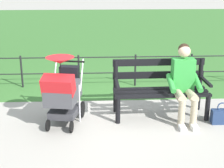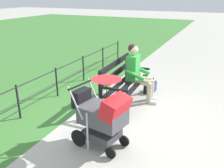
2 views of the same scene
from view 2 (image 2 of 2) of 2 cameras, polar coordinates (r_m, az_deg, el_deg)
The scene contains 6 objects.
ground_plane at distance 4.74m, azimuth -0.31°, elevation -8.73°, with size 60.00×60.00×0.00m, color #ADA89E.
park_bench at distance 5.28m, azimuth 2.41°, elevation 0.68°, with size 1.61×0.64×0.96m.
person_on_bench at distance 5.48m, azimuth 5.99°, elevation 2.98°, with size 0.54×0.74×1.28m.
stroller at distance 3.77m, azimuth -2.12°, elevation -6.66°, with size 0.65×0.96×1.15m.
handbag at distance 6.15m, azimuth 9.36°, elevation -0.63°, with size 0.32×0.14×0.37m.
park_fence at distance 5.76m, azimuth -13.45°, elevation 0.75°, with size 8.53×0.04×0.70m.
Camera 2 is at (3.76, 1.73, 2.31)m, focal length 39.37 mm.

